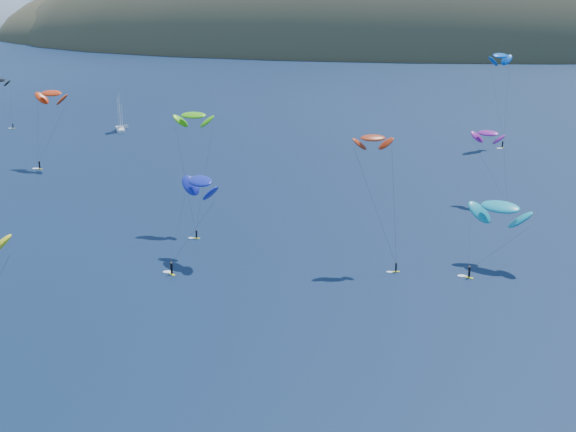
# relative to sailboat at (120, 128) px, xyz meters

# --- Properties ---
(island) EXTENTS (730.00, 300.00, 210.00)m
(island) POSITION_rel_sailboat_xyz_m (118.50, 366.52, -11.72)
(island) COLOR #3D3526
(island) RESTS_ON ground
(sailboat) EXTENTS (10.26, 9.72, 12.27)m
(sailboat) POSITION_rel_sailboat_xyz_m (0.00, 0.00, 0.00)
(sailboat) COLOR silver
(sailboat) RESTS_ON ground
(kitesurfer_1) EXTENTS (10.35, 8.98, 21.36)m
(kitesurfer_1) POSITION_rel_sailboat_xyz_m (-0.65, -48.35, 17.69)
(kitesurfer_1) COLOR yellow
(kitesurfer_1) RESTS_ON ground
(kitesurfer_3) EXTENTS (7.53, 10.57, 23.94)m
(kitesurfer_3) POSITION_rel_sailboat_xyz_m (47.63, -94.35, 20.81)
(kitesurfer_3) COLOR yellow
(kitesurfer_3) RESTS_ON ground
(kitesurfer_4) EXTENTS (9.32, 9.61, 28.20)m
(kitesurfer_4) POSITION_rel_sailboat_xyz_m (115.13, -7.49, 24.61)
(kitesurfer_4) COLOR yellow
(kitesurfer_4) RESTS_ON ground
(kitesurfer_5) EXTENTS (11.78, 13.14, 12.99)m
(kitesurfer_5) POSITION_rel_sailboat_xyz_m (103.83, -109.44, 9.05)
(kitesurfer_5) COLOR yellow
(kitesurfer_5) RESTS_ON ground
(kitesurfer_6) EXTENTS (9.00, 10.40, 17.10)m
(kitesurfer_6) POSITION_rel_sailboat_xyz_m (105.77, -69.74, 14.07)
(kitesurfer_6) COLOR yellow
(kitesurfer_6) RESTS_ON ground
(kitesurfer_9) EXTENTS (8.70, 7.10, 23.48)m
(kitesurfer_9) POSITION_rel_sailboat_xyz_m (82.18, -111.40, 20.62)
(kitesurfer_9) COLOR yellow
(kitesurfer_9) RESTS_ON ground
(kitesurfer_10) EXTENTS (9.87, 15.43, 16.28)m
(kitesurfer_10) POSITION_rel_sailboat_xyz_m (52.89, -112.25, 12.59)
(kitesurfer_10) COLOR yellow
(kitesurfer_10) RESTS_ON ground
(kitesurfer_12) EXTENTS (9.60, 7.78, 16.45)m
(kitesurfer_12) POSITION_rel_sailboat_xyz_m (-41.25, 4.98, 13.65)
(kitesurfer_12) COLOR yellow
(kitesurfer_12) RESTS_ON ground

